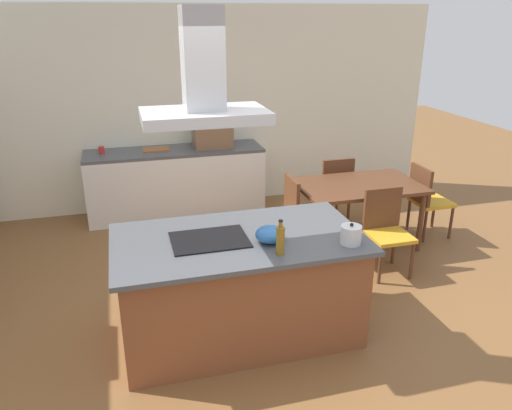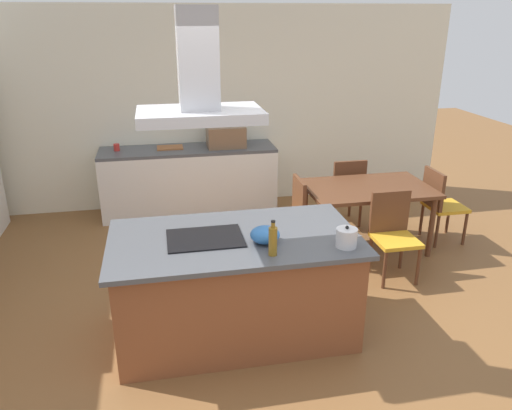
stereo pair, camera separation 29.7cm
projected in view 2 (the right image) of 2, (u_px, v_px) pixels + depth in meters
ground at (215, 254)px, 5.69m from camera, size 16.00×16.00×0.00m
wall_back at (197, 109)px, 6.80m from camera, size 7.20×0.10×2.70m
kitchen_island at (235, 285)px, 4.15m from camera, size 2.01×1.10×0.90m
cooktop at (205, 238)px, 3.94m from camera, size 0.60×0.44×0.01m
tea_kettle at (347, 238)px, 3.79m from camera, size 0.22×0.16×0.17m
olive_oil_bottle at (273, 241)px, 3.64m from camera, size 0.07×0.07×0.28m
mixing_bowl at (265, 235)px, 3.87m from camera, size 0.23×0.23×0.13m
back_counter at (189, 180)px, 6.75m from camera, size 2.32×0.62×0.90m
countertop_microwave at (226, 136)px, 6.63m from camera, size 0.50×0.38×0.28m
coffee_mug_red at (117, 147)px, 6.46m from camera, size 0.08×0.08×0.09m
cutting_board at (170, 148)px, 6.59m from camera, size 0.34×0.24×0.02m
dining_table at (368, 194)px, 5.62m from camera, size 1.40×0.90×0.75m
chair_at_right_end at (440, 201)px, 5.85m from camera, size 0.42×0.42×0.89m
chair_facing_island at (393, 230)px, 5.07m from camera, size 0.42×0.42×0.89m
chair_facing_back_wall at (346, 188)px, 6.29m from camera, size 0.42×0.42×0.89m
chair_at_left_end at (289, 212)px, 5.51m from camera, size 0.42×0.42×0.89m
range_hood at (199, 85)px, 3.51m from camera, size 0.90×0.55×0.78m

